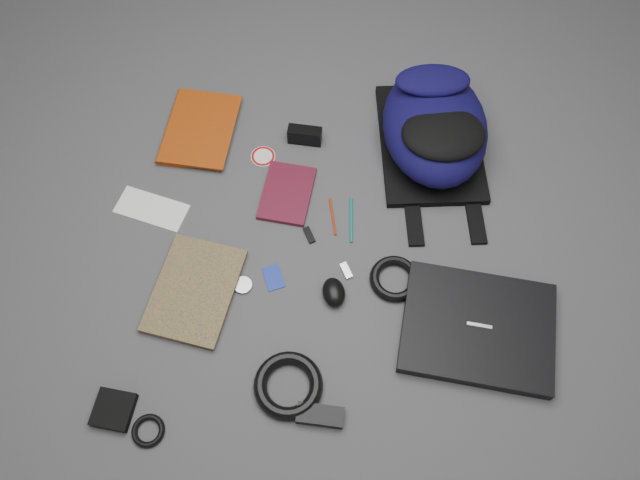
{
  "coord_description": "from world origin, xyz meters",
  "views": [
    {
      "loc": [
        -0.06,
        -0.79,
        1.6
      ],
      "look_at": [
        0.0,
        0.0,
        0.02
      ],
      "focal_mm": 35.0,
      "sensor_mm": 36.0,
      "label": 1
    }
  ],
  "objects": [
    {
      "name": "earbud_coil",
      "position": [
        -0.47,
        -0.49,
        0.01
      ],
      "size": [
        0.09,
        0.09,
        0.02
      ],
      "primitive_type": "torus",
      "rotation": [
        0.0,
        0.0,
        0.05
      ],
      "color": "black",
      "rests_on": "ground"
    },
    {
      "name": "sticker_disc",
      "position": [
        -0.15,
        0.31,
        0.0
      ],
      "size": [
        0.08,
        0.08,
        0.0
      ],
      "primitive_type": "cylinder",
      "rotation": [
        0.0,
        0.0,
        0.09
      ],
      "color": "white",
      "rests_on": "ground"
    },
    {
      "name": "usb_black",
      "position": [
        -0.03,
        0.03,
        0.0
      ],
      "size": [
        0.03,
        0.06,
        0.01
      ],
      "primitive_type": "cube",
      "rotation": [
        0.0,
        0.0,
        0.32
      ],
      "color": "black",
      "rests_on": "ground"
    },
    {
      "name": "textbook_red",
      "position": [
        -0.44,
        0.44,
        0.02
      ],
      "size": [
        0.27,
        0.33,
        0.03
      ],
      "primitive_type": "imported",
      "rotation": [
        0.0,
        0.0,
        -0.23
      ],
      "color": "#913008",
      "rests_on": "ground"
    },
    {
      "name": "cable_coil",
      "position": [
        0.2,
        -0.13,
        0.01
      ],
      "size": [
        0.15,
        0.15,
        0.03
      ],
      "primitive_type": "torus",
      "rotation": [
        0.0,
        0.0,
        -0.12
      ],
      "color": "black",
      "rests_on": "ground"
    },
    {
      "name": "power_brick",
      "position": [
        -0.04,
        -0.48,
        0.01
      ],
      "size": [
        0.13,
        0.07,
        0.03
      ],
      "primitive_type": "cube",
      "rotation": [
        0.0,
        0.0,
        -0.21
      ],
      "color": "black",
      "rests_on": "ground"
    },
    {
      "name": "id_badge",
      "position": [
        -0.14,
        -0.1,
        0.0
      ],
      "size": [
        0.06,
        0.08,
        0.0
      ],
      "primitive_type": "cube",
      "rotation": [
        0.0,
        0.0,
        0.25
      ],
      "color": "#152BA2",
      "rests_on": "ground"
    },
    {
      "name": "comic_book",
      "position": [
        -0.46,
        -0.09,
        0.01
      ],
      "size": [
        0.3,
        0.35,
        0.02
      ],
      "primitive_type": "imported",
      "rotation": [
        0.0,
        0.0,
        -0.33
      ],
      "color": "#C2A20D",
      "rests_on": "ground"
    },
    {
      "name": "headphone_right",
      "position": [
        -0.22,
        -0.12,
        0.01
      ],
      "size": [
        0.05,
        0.05,
        0.01
      ],
      "primitive_type": "cylinder",
      "rotation": [
        0.0,
        0.0,
        0.03
      ],
      "color": "#A3A3A5",
      "rests_on": "ground"
    },
    {
      "name": "headphone_left",
      "position": [
        -0.28,
        -0.07,
        0.01
      ],
      "size": [
        0.05,
        0.05,
        0.01
      ],
      "primitive_type": "cylinder",
      "rotation": [
        0.0,
        0.0,
        -0.05
      ],
      "color": "#BBBABD",
      "rests_on": "ground"
    },
    {
      "name": "envelope",
      "position": [
        -0.48,
        0.15,
        0.0
      ],
      "size": [
        0.23,
        0.17,
        0.0
      ],
      "primitive_type": "cube",
      "rotation": [
        0.0,
        0.0,
        -0.41
      ],
      "color": "white",
      "rests_on": "ground"
    },
    {
      "name": "dvd_case",
      "position": [
        -0.08,
        0.17,
        0.01
      ],
      "size": [
        0.19,
        0.23,
        0.02
      ],
      "primitive_type": "cube",
      "rotation": [
        0.0,
        0.0,
        -0.27
      ],
      "color": "#440D1A",
      "rests_on": "ground"
    },
    {
      "name": "power_cord_coil",
      "position": [
        -0.11,
        -0.4,
        0.02
      ],
      "size": [
        0.18,
        0.18,
        0.03
      ],
      "primitive_type": "torus",
      "rotation": [
        0.0,
        0.0,
        -0.01
      ],
      "color": "black",
      "rests_on": "ground"
    },
    {
      "name": "pen_red",
      "position": [
        0.04,
        0.08,
        0.0
      ],
      "size": [
        0.01,
        0.12,
        0.01
      ],
      "primitive_type": "cylinder",
      "rotation": [
        1.57,
        0.0,
        0.05
      ],
      "color": "#A72C0C",
      "rests_on": "ground"
    },
    {
      "name": "mouse",
      "position": [
        0.02,
        -0.16,
        0.02
      ],
      "size": [
        0.07,
        0.09,
        0.04
      ],
      "primitive_type": "ellipsoid",
      "rotation": [
        0.0,
        0.0,
        0.1
      ],
      "color": "black",
      "rests_on": "ground"
    },
    {
      "name": "laptop",
      "position": [
        0.4,
        -0.29,
        0.02
      ],
      "size": [
        0.46,
        0.4,
        0.04
      ],
      "primitive_type": "cube",
      "rotation": [
        0.0,
        0.0,
        -0.27
      ],
      "color": "black",
      "rests_on": "ground"
    },
    {
      "name": "ground",
      "position": [
        0.0,
        0.0,
        0.0
      ],
      "size": [
        4.0,
        4.0,
        0.0
      ],
      "primitive_type": "plane",
      "color": "#4F4F51",
      "rests_on": "ground"
    },
    {
      "name": "compact_camera",
      "position": [
        -0.02,
        0.36,
        0.03
      ],
      "size": [
        0.11,
        0.06,
        0.06
      ],
      "primitive_type": "cube",
      "rotation": [
        0.0,
        0.0,
        -0.23
      ],
      "color": "black",
      "rests_on": "ground"
    },
    {
      "name": "usb_silver",
      "position": [
        0.07,
        -0.09,
        0.0
      ],
      "size": [
        0.03,
        0.05,
        0.01
      ],
      "primitive_type": "cube",
      "rotation": [
        0.0,
        0.0,
        0.31
      ],
      "color": "silver",
      "rests_on": "ground"
    },
    {
      "name": "pouch",
      "position": [
        -0.55,
        -0.43,
        0.01
      ],
      "size": [
        0.12,
        0.12,
        0.02
      ],
      "primitive_type": "cube",
      "rotation": [
        0.0,
        0.0,
        -0.27
      ],
      "color": "black",
      "rests_on": "ground"
    },
    {
      "name": "pen_teal",
      "position": [
        0.1,
        0.07,
        0.0
      ],
      "size": [
        0.02,
        0.15,
        0.01
      ],
      "primitive_type": "cylinder",
      "rotation": [
        1.57,
        0.0,
        -0.1
      ],
      "color": "#0D756B",
      "rests_on": "ground"
    },
    {
      "name": "backpack",
      "position": [
        0.37,
        0.31,
        0.1
      ],
      "size": [
        0.35,
        0.49,
        0.2
      ],
      "primitive_type": null,
      "rotation": [
        0.0,
        0.0,
        -0.05
      ],
      "color": "black",
      "rests_on": "ground"
    }
  ]
}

